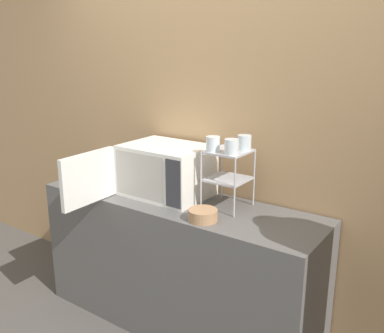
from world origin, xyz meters
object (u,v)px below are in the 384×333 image
at_px(glass_front_left, 213,144).
at_px(glass_back_right, 244,142).
at_px(dish_rack, 228,167).
at_px(glass_front_right, 232,147).
at_px(microwave, 163,171).
at_px(bowl, 203,215).

bearing_deg(glass_front_left, glass_back_right, 46.20).
bearing_deg(dish_rack, glass_front_left, -132.70).
bearing_deg(glass_front_right, microwave, 178.25).
xyz_separation_m(microwave, glass_front_left, (0.39, -0.01, 0.23)).
relative_size(glass_front_left, glass_back_right, 1.00).
height_order(dish_rack, glass_front_right, glass_front_right).
bearing_deg(microwave, glass_front_right, -1.75).
relative_size(microwave, glass_front_left, 9.41).
bearing_deg(glass_front_right, dish_rack, 130.19).
xyz_separation_m(glass_front_left, glass_back_right, (0.13, 0.14, 0.00)).
bearing_deg(microwave, dish_rack, 7.22).
xyz_separation_m(microwave, glass_back_right, (0.53, 0.13, 0.23)).
bearing_deg(dish_rack, microwave, -172.78).
xyz_separation_m(glass_back_right, glass_front_right, (-0.01, -0.14, 0.00)).
distance_m(glass_front_right, bowl, 0.42).
height_order(glass_back_right, glass_front_right, same).
bearing_deg(bowl, glass_front_right, 71.16).
relative_size(microwave, dish_rack, 2.34).
distance_m(glass_back_right, glass_front_right, 0.14).
bearing_deg(bowl, dish_rack, 89.46).
bearing_deg(glass_front_left, glass_front_right, -1.49).
distance_m(dish_rack, bowl, 0.35).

